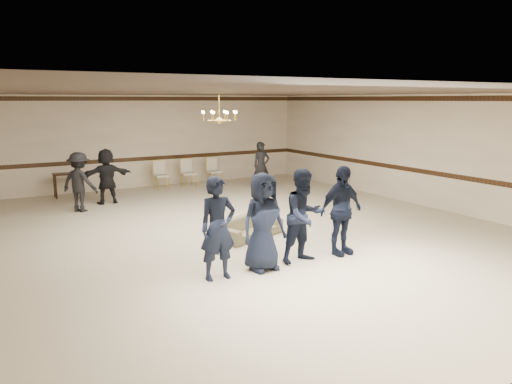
% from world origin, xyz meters
% --- Properties ---
extents(room, '(12.01, 14.01, 3.21)m').
position_xyz_m(room, '(0.00, 0.00, 1.60)').
color(room, '#C3B096').
rests_on(room, ground).
extents(chair_rail, '(12.00, 0.02, 0.14)m').
position_xyz_m(chair_rail, '(0.00, 6.99, 1.00)').
color(chair_rail, '#311C0E').
rests_on(chair_rail, wall_back).
extents(crown_molding, '(12.00, 0.02, 0.14)m').
position_xyz_m(crown_molding, '(0.00, 6.99, 3.08)').
color(crown_molding, '#311C0E').
rests_on(crown_molding, wall_back).
extents(chandelier, '(0.94, 0.94, 0.89)m').
position_xyz_m(chandelier, '(0.00, 1.00, 2.88)').
color(chandelier, gold).
rests_on(chandelier, ceiling).
extents(boy_a, '(0.66, 0.44, 1.79)m').
position_xyz_m(boy_a, '(-1.77, -2.50, 0.89)').
color(boy_a, black).
rests_on(boy_a, floor).
extents(boy_b, '(0.91, 0.62, 1.79)m').
position_xyz_m(boy_b, '(-0.87, -2.50, 0.89)').
color(boy_b, black).
rests_on(boy_b, floor).
extents(boy_c, '(0.92, 0.74, 1.79)m').
position_xyz_m(boy_c, '(0.03, -2.50, 0.89)').
color(boy_c, black).
rests_on(boy_c, floor).
extents(boy_d, '(1.08, 0.51, 1.79)m').
position_xyz_m(boy_d, '(0.93, -2.50, 0.89)').
color(boy_d, black).
rests_on(boy_d, floor).
extents(settee, '(1.76, 1.17, 0.48)m').
position_xyz_m(settee, '(-0.02, -0.55, 0.24)').
color(settee, '#837757').
rests_on(settee, floor).
extents(adult_left, '(1.17, 1.20, 1.64)m').
position_xyz_m(adult_left, '(-2.79, 4.07, 0.82)').
color(adult_left, black).
rests_on(adult_left, floor).
extents(adult_mid, '(1.53, 0.49, 1.64)m').
position_xyz_m(adult_mid, '(-1.89, 4.77, 0.82)').
color(adult_mid, black).
rests_on(adult_mid, floor).
extents(adult_right, '(0.63, 0.44, 1.64)m').
position_xyz_m(adult_right, '(3.21, 4.37, 0.82)').
color(adult_right, black).
rests_on(adult_right, floor).
extents(banquet_chair_left, '(0.48, 0.48, 0.97)m').
position_xyz_m(banquet_chair_left, '(0.30, 6.21, 0.48)').
color(banquet_chair_left, beige).
rests_on(banquet_chair_left, floor).
extents(banquet_chair_mid, '(0.49, 0.49, 0.97)m').
position_xyz_m(banquet_chair_mid, '(1.30, 6.21, 0.48)').
color(banquet_chair_mid, beige).
rests_on(banquet_chair_mid, floor).
extents(banquet_chair_right, '(0.48, 0.48, 0.97)m').
position_xyz_m(banquet_chair_right, '(2.30, 6.21, 0.48)').
color(banquet_chair_right, beige).
rests_on(banquet_chair_right, floor).
extents(console_table, '(0.94, 0.43, 0.77)m').
position_xyz_m(console_table, '(-2.70, 6.41, 0.39)').
color(console_table, black).
rests_on(console_table, floor).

